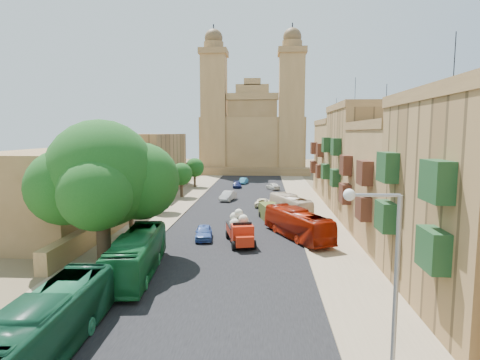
# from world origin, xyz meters

# --- Properties ---
(ground) EXTENTS (260.00, 260.00, 0.00)m
(ground) POSITION_xyz_m (0.00, 0.00, 0.00)
(ground) COLOR brown
(road_surface) EXTENTS (14.00, 140.00, 0.01)m
(road_surface) POSITION_xyz_m (0.00, 30.00, 0.01)
(road_surface) COLOR black
(road_surface) RESTS_ON ground
(sidewalk_east) EXTENTS (5.00, 140.00, 0.01)m
(sidewalk_east) POSITION_xyz_m (9.50, 30.00, 0.01)
(sidewalk_east) COLOR #877458
(sidewalk_east) RESTS_ON ground
(sidewalk_west) EXTENTS (5.00, 140.00, 0.01)m
(sidewalk_west) POSITION_xyz_m (-9.50, 30.00, 0.01)
(sidewalk_west) COLOR #877458
(sidewalk_west) RESTS_ON ground
(kerb_east) EXTENTS (0.25, 140.00, 0.12)m
(kerb_east) POSITION_xyz_m (7.00, 30.00, 0.06)
(kerb_east) COLOR #877458
(kerb_east) RESTS_ON ground
(kerb_west) EXTENTS (0.25, 140.00, 0.12)m
(kerb_west) POSITION_xyz_m (-7.00, 30.00, 0.06)
(kerb_west) COLOR #877458
(kerb_west) RESTS_ON ground
(townhouse_b) EXTENTS (9.00, 14.00, 14.90)m
(townhouse_b) POSITION_xyz_m (15.95, 11.00, 5.66)
(townhouse_b) COLOR olive
(townhouse_b) RESTS_ON ground
(townhouse_c) EXTENTS (9.00, 14.00, 17.40)m
(townhouse_c) POSITION_xyz_m (15.95, 25.00, 6.91)
(townhouse_c) COLOR #997345
(townhouse_c) RESTS_ON ground
(townhouse_d) EXTENTS (9.00, 14.00, 15.90)m
(townhouse_d) POSITION_xyz_m (15.95, 39.00, 6.16)
(townhouse_d) COLOR olive
(townhouse_d) RESTS_ON ground
(west_wall) EXTENTS (1.00, 40.00, 1.80)m
(west_wall) POSITION_xyz_m (-12.50, 20.00, 0.90)
(west_wall) COLOR olive
(west_wall) RESTS_ON ground
(west_building_low) EXTENTS (10.00, 28.00, 8.40)m
(west_building_low) POSITION_xyz_m (-18.00, 18.00, 4.20)
(west_building_low) COLOR brown
(west_building_low) RESTS_ON ground
(west_building_mid) EXTENTS (10.00, 22.00, 10.00)m
(west_building_mid) POSITION_xyz_m (-18.00, 44.00, 5.00)
(west_building_mid) COLOR #997345
(west_building_mid) RESTS_ON ground
(church) EXTENTS (28.00, 22.50, 36.30)m
(church) POSITION_xyz_m (-0.00, 78.61, 9.52)
(church) COLOR olive
(church) RESTS_ON ground
(ficus_tree) EXTENTS (11.27, 10.37, 11.27)m
(ficus_tree) POSITION_xyz_m (-9.40, 4.01, 6.66)
(ficus_tree) COLOR #3B2B1D
(ficus_tree) RESTS_ON ground
(street_tree_a) EXTENTS (3.45, 3.45, 5.31)m
(street_tree_a) POSITION_xyz_m (-10.00, 12.00, 3.56)
(street_tree_a) COLOR #3B2B1D
(street_tree_a) RESTS_ON ground
(street_tree_b) EXTENTS (3.45, 3.45, 5.30)m
(street_tree_b) POSITION_xyz_m (-10.00, 24.00, 3.55)
(street_tree_b) COLOR #3B2B1D
(street_tree_b) RESTS_ON ground
(street_tree_c) EXTENTS (3.56, 3.56, 5.47)m
(street_tree_c) POSITION_xyz_m (-10.00, 36.00, 3.67)
(street_tree_c) COLOR #3B2B1D
(street_tree_c) RESTS_ON ground
(street_tree_d) EXTENTS (3.56, 3.56, 5.47)m
(street_tree_d) POSITION_xyz_m (-10.00, 48.00, 3.67)
(street_tree_d) COLOR #3B2B1D
(street_tree_d) RESTS_ON ground
(streetlamp) EXTENTS (2.11, 0.44, 8.22)m
(streetlamp) POSITION_xyz_m (7.72, -12.00, 5.20)
(streetlamp) COLOR gray
(streetlamp) RESTS_ON ground
(red_truck) EXTENTS (3.15, 5.62, 3.12)m
(red_truck) POSITION_xyz_m (1.07, 9.64, 1.37)
(red_truck) COLOR red
(red_truck) RESTS_ON ground
(olive_pickup) EXTENTS (2.93, 4.72, 1.81)m
(olive_pickup) POSITION_xyz_m (4.00, 20.00, 0.89)
(olive_pickup) COLOR #4B551F
(olive_pickup) RESTS_ON ground
(bus_green_south) EXTENTS (2.80, 10.75, 2.98)m
(bus_green_south) POSITION_xyz_m (-6.50, -9.81, 1.49)
(bus_green_south) COLOR #164F33
(bus_green_south) RESTS_ON ground
(bus_green_north) EXTENTS (3.62, 11.09, 3.03)m
(bus_green_north) POSITION_xyz_m (-5.83, 1.00, 1.52)
(bus_green_north) COLOR #156630
(bus_green_north) RESTS_ON ground
(bus_red_east) EXTENTS (6.39, 10.18, 2.82)m
(bus_red_east) POSITION_xyz_m (6.50, 11.91, 1.41)
(bus_red_east) COLOR maroon
(bus_red_east) RESTS_ON ground
(bus_cream_east) EXTENTS (5.18, 8.87, 2.43)m
(bus_cream_east) POSITION_xyz_m (6.50, 23.42, 1.22)
(bus_cream_east) COLOR beige
(bus_cream_east) RESTS_ON ground
(car_blue_a) EXTENTS (2.07, 4.13, 1.35)m
(car_blue_a) POSITION_xyz_m (-2.53, 10.95, 0.68)
(car_blue_a) COLOR #3C5DA9
(car_blue_a) RESTS_ON ground
(car_white_a) EXTENTS (2.44, 4.56, 1.43)m
(car_white_a) POSITION_xyz_m (-2.30, 33.20, 0.71)
(car_white_a) COLOR #BDBDBD
(car_white_a) RESTS_ON ground
(car_cream) EXTENTS (2.31, 4.28, 1.14)m
(car_cream) POSITION_xyz_m (3.01, 28.66, 0.57)
(car_cream) COLOR #FAEEC8
(car_cream) RESTS_ON ground
(car_dkblue) EXTENTS (1.83, 3.97, 1.12)m
(car_dkblue) POSITION_xyz_m (-1.95, 47.58, 0.56)
(car_dkblue) COLOR #121B4F
(car_dkblue) RESTS_ON ground
(car_white_b) EXTENTS (2.84, 3.98, 1.26)m
(car_white_b) POSITION_xyz_m (4.70, 45.39, 0.63)
(car_white_b) COLOR silver
(car_white_b) RESTS_ON ground
(car_blue_b) EXTENTS (1.84, 3.81, 1.20)m
(car_blue_b) POSITION_xyz_m (-1.10, 53.16, 0.60)
(car_blue_b) COLOR teal
(car_blue_b) RESTS_ON ground
(pedestrian_a) EXTENTS (0.77, 0.64, 1.80)m
(pedestrian_a) POSITION_xyz_m (7.50, 10.82, 0.90)
(pedestrian_a) COLOR black
(pedestrian_a) RESTS_ON ground
(pedestrian_c) EXTENTS (0.63, 1.17, 1.90)m
(pedestrian_c) POSITION_xyz_m (7.50, 17.52, 0.95)
(pedestrian_c) COLOR #3B3A3F
(pedestrian_c) RESTS_ON ground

